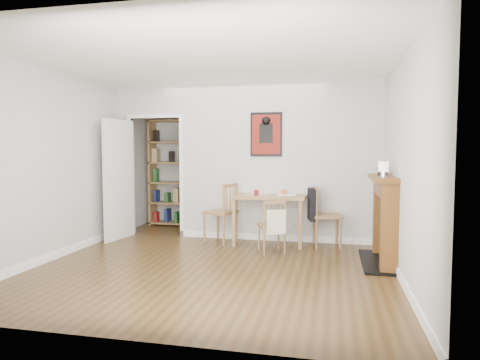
% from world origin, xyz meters
% --- Properties ---
extents(ground, '(5.20, 5.20, 0.00)m').
position_xyz_m(ground, '(0.00, 0.00, 0.00)').
color(ground, '#4C3518').
rests_on(ground, ground).
extents(room_shell, '(5.20, 5.20, 5.20)m').
position_xyz_m(room_shell, '(0.10, 1.34, 1.30)').
color(room_shell, '#BCBCBA').
rests_on(room_shell, ground).
extents(dining_table, '(1.15, 0.73, 0.78)m').
position_xyz_m(dining_table, '(0.50, 1.10, 0.69)').
color(dining_table, olive).
rests_on(dining_table, ground).
extents(chair_left, '(0.62, 0.62, 0.97)m').
position_xyz_m(chair_left, '(-0.29, 1.02, 0.48)').
color(chair_left, '#946645').
rests_on(chair_left, ground).
extents(chair_right, '(0.59, 0.54, 0.94)m').
position_xyz_m(chair_right, '(1.37, 1.09, 0.48)').
color(chair_right, '#946645').
rests_on(chair_right, ground).
extents(chair_front, '(0.52, 0.54, 0.78)m').
position_xyz_m(chair_front, '(0.62, 0.50, 0.40)').
color(chair_front, '#946645').
rests_on(chair_front, ground).
extents(bookshelf, '(0.89, 0.36, 2.11)m').
position_xyz_m(bookshelf, '(-1.65, 2.40, 1.04)').
color(bookshelf, olive).
rests_on(bookshelf, ground).
extents(fireplace, '(0.45, 1.25, 1.16)m').
position_xyz_m(fireplace, '(2.16, 0.25, 0.62)').
color(fireplace, brown).
rests_on(fireplace, ground).
extents(red_glass, '(0.07, 0.07, 0.09)m').
position_xyz_m(red_glass, '(0.29, 1.03, 0.83)').
color(red_glass, maroon).
rests_on(red_glass, dining_table).
extents(orange_fruit, '(0.09, 0.09, 0.09)m').
position_xyz_m(orange_fruit, '(0.71, 1.18, 0.83)').
color(orange_fruit, orange).
rests_on(orange_fruit, dining_table).
extents(placemat, '(0.43, 0.36, 0.00)m').
position_xyz_m(placemat, '(0.30, 1.19, 0.78)').
color(placemat, beige).
rests_on(placemat, dining_table).
extents(notebook, '(0.29, 0.22, 0.01)m').
position_xyz_m(notebook, '(0.76, 1.14, 0.79)').
color(notebook, silver).
rests_on(notebook, dining_table).
extents(mantel_lamp, '(0.13, 0.13, 0.20)m').
position_xyz_m(mantel_lamp, '(2.08, -0.13, 1.28)').
color(mantel_lamp, silver).
rests_on(mantel_lamp, fireplace).
extents(ceramic_jar_a, '(0.10, 0.10, 0.12)m').
position_xyz_m(ceramic_jar_a, '(2.10, 0.36, 1.22)').
color(ceramic_jar_a, black).
rests_on(ceramic_jar_a, fireplace).
extents(ceramic_jar_b, '(0.09, 0.09, 0.11)m').
position_xyz_m(ceramic_jar_b, '(2.16, 0.51, 1.21)').
color(ceramic_jar_b, black).
rests_on(ceramic_jar_b, fireplace).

